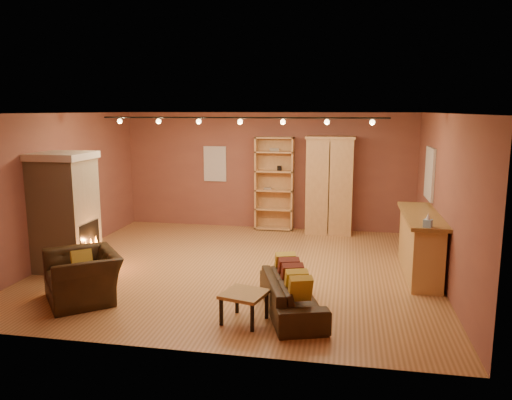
% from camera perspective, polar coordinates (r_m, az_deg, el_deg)
% --- Properties ---
extents(floor, '(7.00, 7.00, 0.00)m').
position_cam_1_polar(floor, '(9.24, -2.00, -7.74)').
color(floor, '#956135').
rests_on(floor, ground).
extents(ceiling, '(7.00, 7.00, 0.00)m').
position_cam_1_polar(ceiling, '(8.79, -2.12, 9.89)').
color(ceiling, brown).
rests_on(ceiling, back_wall).
extents(back_wall, '(7.00, 0.02, 2.80)m').
position_cam_1_polar(back_wall, '(12.07, 1.30, 3.33)').
color(back_wall, brown).
rests_on(back_wall, floor).
extents(left_wall, '(0.02, 6.50, 2.80)m').
position_cam_1_polar(left_wall, '(10.25, -21.53, 1.38)').
color(left_wall, brown).
rests_on(left_wall, floor).
extents(right_wall, '(0.02, 6.50, 2.80)m').
position_cam_1_polar(right_wall, '(8.84, 20.66, 0.12)').
color(right_wall, brown).
rests_on(right_wall, floor).
extents(fireplace, '(1.01, 0.98, 2.12)m').
position_cam_1_polar(fireplace, '(9.57, -20.95, -1.25)').
color(fireplace, tan).
rests_on(fireplace, floor).
extents(back_window, '(0.56, 0.04, 0.86)m').
position_cam_1_polar(back_window, '(12.31, -4.71, 4.14)').
color(back_window, beige).
rests_on(back_window, back_wall).
extents(bookcase, '(0.91, 0.36, 2.23)m').
position_cam_1_polar(bookcase, '(11.96, 2.15, 1.98)').
color(bookcase, tan).
rests_on(bookcase, floor).
extents(armoire, '(1.12, 0.64, 2.27)m').
position_cam_1_polar(armoire, '(11.68, 8.38, 1.70)').
color(armoire, tan).
rests_on(armoire, floor).
extents(bar_counter, '(0.61, 2.27, 1.08)m').
position_cam_1_polar(bar_counter, '(9.21, 18.23, -4.76)').
color(bar_counter, tan).
rests_on(bar_counter, floor).
extents(tissue_box, '(0.17, 0.17, 0.23)m').
position_cam_1_polar(tissue_box, '(8.08, 19.06, -2.32)').
color(tissue_box, '#88B8DA').
rests_on(tissue_box, bar_counter).
extents(right_window, '(0.05, 0.90, 1.00)m').
position_cam_1_polar(right_window, '(10.17, 19.24, 2.88)').
color(right_window, beige).
rests_on(right_window, right_wall).
extents(loveseat, '(1.02, 1.82, 0.74)m').
position_cam_1_polar(loveseat, '(7.21, 4.13, -10.02)').
color(loveseat, black).
rests_on(loveseat, floor).
extents(armchair, '(1.29, 1.35, 0.99)m').
position_cam_1_polar(armchair, '(8.03, -19.23, -7.41)').
color(armchair, black).
rests_on(armchair, floor).
extents(coffee_table, '(0.68, 0.68, 0.42)m').
position_cam_1_polar(coffee_table, '(6.89, -1.35, -11.00)').
color(coffee_table, olive).
rests_on(coffee_table, floor).
extents(track_rail, '(5.20, 0.09, 0.13)m').
position_cam_1_polar(track_rail, '(8.99, -1.83, 9.16)').
color(track_rail, black).
rests_on(track_rail, ceiling).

